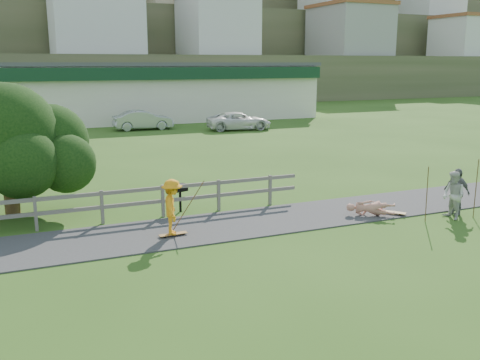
{
  "coord_description": "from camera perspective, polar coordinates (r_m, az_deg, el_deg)",
  "views": [
    {
      "loc": [
        -6.42,
        -13.64,
        5.08
      ],
      "look_at": [
        0.26,
        2.0,
        1.34
      ],
      "focal_mm": 40.0,
      "sensor_mm": 36.0,
      "label": 1
    }
  ],
  "objects": [
    {
      "name": "skater_fallen",
      "position": [
        18.5,
        13.72,
        -2.96
      ],
      "size": [
        1.2,
        1.53,
        0.58
      ],
      "primitive_type": "imported",
      "rotation": [
        0.0,
        0.0,
        0.98
      ],
      "color": "tan",
      "rests_on": "ground"
    },
    {
      "name": "bbq",
      "position": [
        18.64,
        -6.39,
        -1.93
      ],
      "size": [
        0.53,
        0.46,
        0.98
      ],
      "primitive_type": null,
      "rotation": [
        0.0,
        0.0,
        0.3
      ],
      "color": "black",
      "rests_on": "ground"
    },
    {
      "name": "spectator_a",
      "position": [
        18.95,
        21.81,
        -1.55
      ],
      "size": [
        0.65,
        0.81,
        1.6
      ],
      "primitive_type": "imported",
      "rotation": [
        0.0,
        0.0,
        4.65
      ],
      "color": "beige",
      "rests_on": "ground"
    },
    {
      "name": "longboard_fallen",
      "position": [
        18.96,
        15.81,
        -3.44
      ],
      "size": [
        0.8,
        0.92,
        0.11
      ],
      "primitive_type": null,
      "rotation": [
        0.0,
        0.0,
        -0.9
      ],
      "color": "olive",
      "rests_on": "ground"
    },
    {
      "name": "path",
      "position": [
        17.21,
        -0.14,
        -4.69
      ],
      "size": [
        34.0,
        3.0,
        0.04
      ],
      "primitive_type": "cube",
      "color": "#323234",
      "rests_on": "ground"
    },
    {
      "name": "spectator_b",
      "position": [
        19.58,
        22.1,
        -1.14
      ],
      "size": [
        0.58,
        1.0,
        1.6
      ],
      "primitive_type": "imported",
      "rotation": [
        0.0,
        0.0,
        4.93
      ],
      "color": "slate",
      "rests_on": "ground"
    },
    {
      "name": "longboard_rider",
      "position": [
        16.11,
        -7.14,
        -5.9
      ],
      "size": [
        0.87,
        0.27,
        0.1
      ],
      "primitive_type": null,
      "rotation": [
        0.0,
        0.0,
        0.08
      ],
      "color": "olive",
      "rests_on": "ground"
    },
    {
      "name": "pole_spec_left",
      "position": [
        18.27,
        19.3,
        -1.47
      ],
      "size": [
        0.03,
        0.03,
        1.84
      ],
      "primitive_type": "cylinder",
      "color": "brown",
      "rests_on": "ground"
    },
    {
      "name": "fence",
      "position": [
        17.59,
        -16.51,
        -2.46
      ],
      "size": [
        15.05,
        0.1,
        1.1
      ],
      "color": "#625E56",
      "rests_on": "ground"
    },
    {
      "name": "tree",
      "position": [
        19.34,
        -23.47,
        1.62
      ],
      "size": [
        5.49,
        5.49,
        3.6
      ],
      "primitive_type": null,
      "color": "black",
      "rests_on": "ground"
    },
    {
      "name": "car_white",
      "position": [
        41.34,
        -0.11,
        6.32
      ],
      "size": [
        5.18,
        2.87,
        1.37
      ],
      "primitive_type": "imported",
      "rotation": [
        0.0,
        0.0,
        1.45
      ],
      "color": "white",
      "rests_on": "ground"
    },
    {
      "name": "car_silver",
      "position": [
        42.08,
        -10.31,
        6.31
      ],
      "size": [
        4.57,
        1.7,
        1.49
      ],
      "primitive_type": "imported",
      "rotation": [
        0.0,
        0.0,
        1.54
      ],
      "color": "#A2A5A9",
      "rests_on": "ground"
    },
    {
      "name": "pole_spec_right",
      "position": [
        19.35,
        23.86,
        -0.86
      ],
      "size": [
        0.03,
        0.03,
        1.99
      ],
      "primitive_type": "cylinder",
      "color": "brown",
      "rests_on": "ground"
    },
    {
      "name": "hillside",
      "position": [
        105.56,
        -20.44,
        16.75
      ],
      "size": [
        220.0,
        67.0,
        47.5
      ],
      "color": "#424D2D",
      "rests_on": "ground"
    },
    {
      "name": "strip_mall",
      "position": [
        49.75,
        -11.15,
        9.31
      ],
      "size": [
        32.5,
        10.75,
        5.1
      ],
      "color": "silver",
      "rests_on": "ground"
    },
    {
      "name": "helmet",
      "position": [
        19.16,
        14.52,
        -2.91
      ],
      "size": [
        0.3,
        0.3,
        0.3
      ],
      "primitive_type": "sphere",
      "color": "#A01611",
      "rests_on": "ground"
    },
    {
      "name": "skater_rider",
      "position": [
        15.88,
        -7.22,
        -3.22
      ],
      "size": [
        0.86,
        1.19,
        1.66
      ],
      "primitive_type": "imported",
      "rotation": [
        0.0,
        0.0,
        1.32
      ],
      "color": "orange",
      "rests_on": "ground"
    },
    {
      "name": "ground",
      "position": [
        15.91,
        1.99,
        -6.22
      ],
      "size": [
        260.0,
        260.0,
        0.0
      ],
      "primitive_type": "plane",
      "color": "#2E5418",
      "rests_on": "ground"
    },
    {
      "name": "pole_rider",
      "position": [
        16.38,
        -5.6,
        -2.29
      ],
      "size": [
        0.03,
        0.03,
        1.88
      ],
      "primitive_type": "cylinder",
      "color": "brown",
      "rests_on": "ground"
    }
  ]
}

